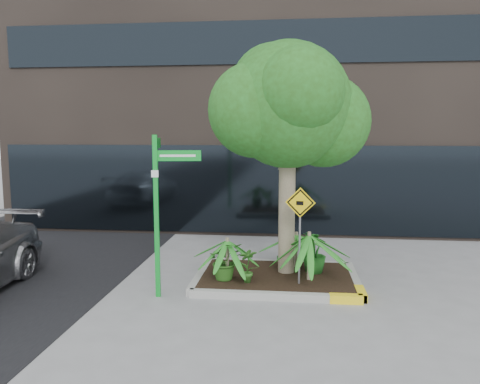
# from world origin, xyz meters

# --- Properties ---
(ground) EXTENTS (80.00, 80.00, 0.00)m
(ground) POSITION_xyz_m (0.00, 0.00, 0.00)
(ground) COLOR gray
(ground) RESTS_ON ground
(building) EXTENTS (18.00, 8.00, 15.00)m
(building) POSITION_xyz_m (0.50, 8.50, 7.50)
(building) COLOR #2D2621
(building) RESTS_ON ground
(planter) EXTENTS (3.35, 2.36, 0.15)m
(planter) POSITION_xyz_m (0.23, 0.27, 0.10)
(planter) COLOR #9E9E99
(planter) RESTS_ON ground
(tree) EXTENTS (3.31, 2.94, 4.97)m
(tree) POSITION_xyz_m (0.39, 0.55, 3.63)
(tree) COLOR gray
(tree) RESTS_ON ground
(palm_front) EXTENTS (1.10, 1.10, 1.22)m
(palm_front) POSITION_xyz_m (0.85, 0.04, 1.06)
(palm_front) COLOR gray
(palm_front) RESTS_ON ground
(palm_left) EXTENTS (0.96, 0.96, 1.07)m
(palm_left) POSITION_xyz_m (-0.77, -0.12, 0.95)
(palm_left) COLOR gray
(palm_left) RESTS_ON ground
(palm_back) EXTENTS (0.88, 0.88, 0.97)m
(palm_back) POSITION_xyz_m (0.61, 0.91, 0.88)
(palm_back) COLOR gray
(palm_back) RESTS_ON ground
(shrub_a) EXTENTS (0.92, 0.92, 0.77)m
(shrub_a) POSITION_xyz_m (-0.82, -0.11, 0.54)
(shrub_a) COLOR #295F1B
(shrub_a) RESTS_ON planter
(shrub_b) EXTENTS (0.68, 0.68, 0.87)m
(shrub_b) POSITION_xyz_m (0.98, 0.55, 0.59)
(shrub_b) COLOR #1E631D
(shrub_b) RESTS_ON planter
(shrub_c) EXTENTS (0.48, 0.48, 0.69)m
(shrub_c) POSITION_xyz_m (-0.35, -0.26, 0.50)
(shrub_c) COLOR #2C661F
(shrub_c) RESTS_ON planter
(shrub_d) EXTENTS (0.53, 0.53, 0.68)m
(shrub_d) POSITION_xyz_m (0.37, 0.61, 0.49)
(shrub_d) COLOR #1B5D1C
(shrub_d) RESTS_ON planter
(street_sign_post) EXTENTS (0.98, 0.89, 3.04)m
(street_sign_post) POSITION_xyz_m (-1.95, -0.75, 1.88)
(street_sign_post) COLOR #0E9D2A
(street_sign_post) RESTS_ON ground
(cattle_sign) EXTENTS (0.58, 0.10, 1.89)m
(cattle_sign) POSITION_xyz_m (0.65, -0.22, 1.43)
(cattle_sign) COLOR slate
(cattle_sign) RESTS_ON ground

